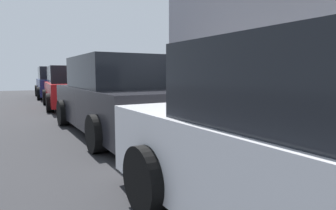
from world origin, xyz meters
TOP-DOWN VIEW (x-y plane):
  - ground_plane at (0.00, 0.00)m, footprint 40.00×40.00m
  - sidewalk_curb at (0.00, -2.50)m, footprint 18.00×5.00m
  - suitcase_teal_1 at (-2.50, -0.52)m, footprint 0.48×0.28m
  - suitcase_navy_2 at (-1.91, -0.65)m, footprint 0.51×0.20m
  - suitcase_black_3 at (-1.32, -0.55)m, footprint 0.50×0.28m
  - suitcase_maroon_4 at (-0.76, -0.55)m, footprint 0.43×0.25m
  - suitcase_olive_5 at (-0.25, -0.56)m, footprint 0.39×0.25m
  - suitcase_red_6 at (0.28, -0.58)m, footprint 0.47×0.24m
  - suitcase_silver_7 at (0.81, -0.56)m, footprint 0.40×0.22m
  - suitcase_teal_8 at (1.35, -0.62)m, footprint 0.48×0.24m
  - suitcase_navy_9 at (1.91, -0.54)m, footprint 0.46×0.29m
  - suitcase_black_10 at (2.45, -0.65)m, footprint 0.41×0.26m
  - fire_hydrant at (3.20, -0.57)m, footprint 0.39×0.21m
  - bollard_post at (3.90, -0.42)m, footprint 0.12×0.12m
  - parked_car_charcoal_1 at (0.85, 1.47)m, footprint 4.79×2.14m
  - parked_car_red_2 at (6.46, 1.47)m, footprint 4.37×2.19m
  - parked_car_navy_3 at (11.88, 1.47)m, footprint 4.80×2.06m

SIDE VIEW (x-z plane):
  - ground_plane at x=0.00m, z-range 0.00..0.00m
  - sidewalk_curb at x=0.00m, z-range 0.00..0.14m
  - suitcase_navy_9 at x=1.91m, z-range 0.04..0.78m
  - suitcase_teal_1 at x=-2.50m, z-range 0.11..0.75m
  - suitcase_black_3 at x=-1.32m, z-range -0.01..0.92m
  - suitcase_red_6 at x=0.28m, z-range -0.01..0.93m
  - suitcase_navy_2 at x=-1.91m, z-range 0.03..0.91m
  - suitcase_olive_5 at x=-0.25m, z-range 0.11..0.86m
  - suitcase_teal_8 at x=1.35m, z-range -0.02..0.99m
  - suitcase_maroon_4 at x=-0.76m, z-range 0.01..1.01m
  - suitcase_black_10 at x=2.45m, z-range 0.11..0.91m
  - suitcase_silver_7 at x=0.81m, z-range 0.01..1.06m
  - bollard_post at x=3.90m, z-range 0.14..0.95m
  - fire_hydrant at x=3.20m, z-range 0.16..1.01m
  - parked_car_red_2 at x=6.46m, z-range -0.05..1.54m
  - parked_car_charcoal_1 at x=0.85m, z-range -0.06..1.62m
  - parked_car_navy_3 at x=11.88m, z-range -0.06..1.62m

